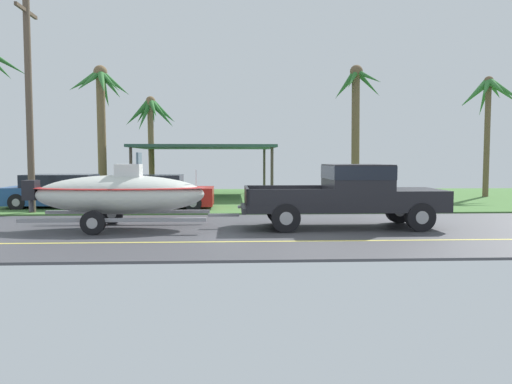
% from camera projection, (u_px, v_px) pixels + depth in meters
% --- Properties ---
extents(ground, '(36.00, 22.00, 0.11)m').
position_uv_depth(ground, '(274.00, 204.00, 22.34)').
color(ground, '#424247').
extents(pickup_truck_towing, '(5.95, 2.11, 1.85)m').
position_uv_depth(pickup_truck_towing, '(355.00, 192.00, 14.57)').
color(pickup_truck_towing, black).
rests_on(pickup_truck_towing, ground).
extents(boat_on_trailer, '(6.09, 2.39, 2.19)m').
position_uv_depth(boat_on_trailer, '(120.00, 194.00, 14.23)').
color(boat_on_trailer, gray).
rests_on(boat_on_trailer, ground).
extents(parked_sedan_near, '(4.59, 1.88, 1.38)m').
position_uv_depth(parked_sedan_near, '(153.00, 193.00, 19.58)').
color(parked_sedan_near, '#B21E19').
rests_on(parked_sedan_near, ground).
extents(parked_sedan_far, '(4.78, 1.91, 1.38)m').
position_uv_depth(parked_sedan_far, '(65.00, 192.00, 20.05)').
color(parked_sedan_far, '#234C89').
rests_on(parked_sedan_far, ground).
extents(carport_awning, '(7.09, 6.00, 2.69)m').
position_uv_depth(carport_awning, '(205.00, 148.00, 25.94)').
color(carport_awning, '#4C4238').
rests_on(carport_awning, ground).
extents(palm_tree_near_left, '(3.29, 3.17, 6.78)m').
position_uv_depth(palm_tree_near_left, '(101.00, 98.00, 25.48)').
color(palm_tree_near_left, brown).
rests_on(palm_tree_near_left, ground).
extents(palm_tree_near_right, '(3.37, 2.79, 6.19)m').
position_uv_depth(palm_tree_near_right, '(489.00, 101.00, 25.27)').
color(palm_tree_near_right, brown).
rests_on(palm_tree_near_right, ground).
extents(palm_tree_mid, '(3.00, 3.00, 5.49)m').
position_uv_depth(palm_tree_mid, '(151.00, 118.00, 27.78)').
color(palm_tree_mid, brown).
rests_on(palm_tree_mid, ground).
extents(palm_tree_far_right, '(2.83, 3.09, 7.11)m').
position_uv_depth(palm_tree_far_right, '(356.00, 103.00, 27.21)').
color(palm_tree_far_right, brown).
rests_on(palm_tree_far_right, ground).
extents(utility_pole, '(0.24, 1.80, 7.86)m').
position_uv_depth(utility_pole, '(29.00, 101.00, 17.89)').
color(utility_pole, brown).
rests_on(utility_pole, ground).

